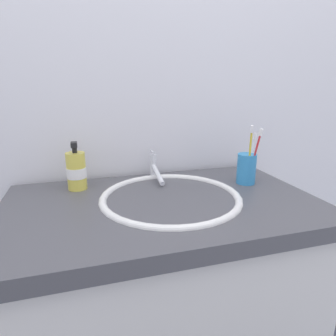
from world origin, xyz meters
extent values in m
cube|color=silver|center=(0.00, 0.33, 1.20)|extent=(2.16, 0.04, 2.40)
cube|color=silver|center=(0.00, 0.00, 0.41)|extent=(0.92, 0.54, 0.81)
cube|color=#4C4C51|center=(0.00, 0.00, 0.84)|extent=(0.96, 0.58, 0.05)
ellipsoid|color=white|center=(0.03, 0.02, 0.80)|extent=(0.39, 0.39, 0.11)
torus|color=white|center=(0.03, 0.02, 0.86)|extent=(0.45, 0.45, 0.02)
cylinder|color=#595B60|center=(0.03, 0.02, 0.75)|extent=(0.03, 0.03, 0.01)
cylinder|color=silver|center=(0.03, 0.25, 0.90)|extent=(0.02, 0.02, 0.09)
cylinder|color=silver|center=(0.03, 0.18, 0.89)|extent=(0.02, 0.14, 0.05)
cylinder|color=silver|center=(0.03, 0.27, 0.96)|extent=(0.01, 0.05, 0.01)
cylinder|color=#338CCC|center=(0.33, 0.08, 0.91)|extent=(0.07, 0.07, 0.11)
cylinder|color=red|center=(0.35, 0.05, 0.96)|extent=(0.03, 0.04, 0.19)
cube|color=white|center=(0.36, 0.04, 1.05)|extent=(0.02, 0.02, 0.03)
cylinder|color=white|center=(0.36, 0.09, 0.95)|extent=(0.03, 0.02, 0.16)
cube|color=white|center=(0.37, 0.09, 1.03)|extent=(0.02, 0.01, 0.03)
cylinder|color=yellow|center=(0.33, 0.06, 0.96)|extent=(0.02, 0.03, 0.20)
cube|color=white|center=(0.32, 0.05, 1.06)|extent=(0.01, 0.02, 0.03)
cylinder|color=#DBCC4C|center=(-0.25, 0.19, 0.92)|extent=(0.06, 0.06, 0.13)
cylinder|color=black|center=(-0.25, 0.19, 1.00)|extent=(0.02, 0.02, 0.02)
cube|color=black|center=(-0.25, 0.18, 1.02)|extent=(0.02, 0.04, 0.02)
cylinder|color=white|center=(-0.25, 0.19, 0.92)|extent=(0.07, 0.07, 0.04)
camera|label=1|loc=(-0.22, -0.82, 1.21)|focal=31.38mm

